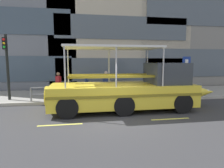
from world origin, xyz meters
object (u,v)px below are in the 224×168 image
at_px(pedestrian_near_bow, 165,80).
at_px(parking_sign, 186,69).
at_px(pedestrian_mid_right, 87,83).
at_px(duck_tour_boat, 132,90).
at_px(pedestrian_near_stern, 58,82).
at_px(traffic_light_pole, 7,61).
at_px(pedestrian_mid_left, 106,81).

bearing_deg(pedestrian_near_bow, parking_sign, -13.62).
bearing_deg(pedestrian_mid_right, duck_tour_boat, -57.41).
bearing_deg(pedestrian_near_stern, traffic_light_pole, -165.95).
distance_m(duck_tour_boat, pedestrian_mid_right, 4.32).
bearing_deg(parking_sign, traffic_light_pole, 179.20).
bearing_deg(traffic_light_pole, duck_tour_boat, -21.66).
xyz_separation_m(parking_sign, pedestrian_near_stern, (-8.90, 0.90, -0.85)).
height_order(traffic_light_pole, pedestrian_near_bow, traffic_light_pole).
xyz_separation_m(traffic_light_pole, pedestrian_near_stern, (2.94, 0.73, -1.43)).
relative_size(traffic_light_pole, parking_sign, 1.47).
bearing_deg(pedestrian_near_bow, pedestrian_mid_left, 171.27).
bearing_deg(pedestrian_near_stern, duck_tour_boat, -40.21).
bearing_deg(pedestrian_mid_left, pedestrian_near_stern, -178.58).
bearing_deg(parking_sign, pedestrian_near_bow, 166.38).
height_order(traffic_light_pole, pedestrian_mid_left, traffic_light_pole).
xyz_separation_m(traffic_light_pole, pedestrian_near_bow, (10.46, 0.17, -1.40)).
bearing_deg(traffic_light_pole, pedestrian_mid_right, 9.25).
relative_size(parking_sign, pedestrian_mid_right, 1.83).
bearing_deg(pedestrian_near_stern, pedestrian_mid_right, 1.66).
bearing_deg(parking_sign, pedestrian_mid_right, 172.21).
distance_m(pedestrian_near_bow, pedestrian_mid_left, 4.28).
relative_size(pedestrian_near_bow, pedestrian_mid_right, 1.15).
height_order(pedestrian_mid_right, pedestrian_near_stern, pedestrian_near_stern).
bearing_deg(duck_tour_boat, pedestrian_mid_left, 104.40).
relative_size(duck_tour_boat, pedestrian_near_stern, 5.62).
xyz_separation_m(pedestrian_mid_left, pedestrian_near_stern, (-3.30, -0.08, -0.03)).
bearing_deg(duck_tour_boat, parking_sign, 29.97).
bearing_deg(pedestrian_near_bow, pedestrian_mid_right, 173.66).
height_order(parking_sign, pedestrian_near_bow, parking_sign).
xyz_separation_m(parking_sign, pedestrian_near_bow, (-1.37, 0.33, -0.82)).
bearing_deg(traffic_light_pole, pedestrian_mid_left, 7.46).
bearing_deg(pedestrian_mid_right, traffic_light_pole, -170.75).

